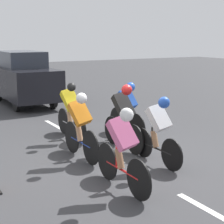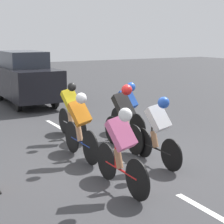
# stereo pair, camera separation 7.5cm
# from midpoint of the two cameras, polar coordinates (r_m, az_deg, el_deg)

# --- Properties ---
(ground_plane) EXTENTS (60.00, 60.00, 0.00)m
(ground_plane) POSITION_cam_midpoint_polar(r_m,az_deg,el_deg) (8.19, 0.38, -6.95)
(ground_plane) COLOR #38383A
(lane_stripe_near) EXTENTS (0.12, 1.40, 0.01)m
(lane_stripe_near) POSITION_cam_midpoint_polar(r_m,az_deg,el_deg) (6.02, 14.77, -14.40)
(lane_stripe_near) COLOR white
(lane_stripe_near) RESTS_ON ground
(lane_stripe_mid) EXTENTS (0.12, 1.40, 0.01)m
(lane_stripe_mid) POSITION_cam_midpoint_polar(r_m,az_deg,el_deg) (8.42, -0.55, -6.42)
(lane_stripe_mid) COLOR white
(lane_stripe_mid) RESTS_ON ground
(lane_stripe_far) EXTENTS (0.12, 1.40, 0.01)m
(lane_stripe_far) POSITION_cam_midpoint_polar(r_m,az_deg,el_deg) (11.23, -8.44, -1.97)
(lane_stripe_far) COLOR white
(lane_stripe_far) RESTS_ON ground
(cyclist_pink) EXTENTS (0.43, 1.72, 1.49)m
(cyclist_pink) POSITION_cam_midpoint_polar(r_m,az_deg,el_deg) (6.26, 1.77, -5.33)
(cyclist_pink) COLOR black
(cyclist_pink) RESTS_ON ground
(cyclist_yellow) EXTENTS (0.43, 1.74, 1.48)m
(cyclist_yellow) POSITION_cam_midpoint_polar(r_m,az_deg,el_deg) (9.53, -6.01, 0.40)
(cyclist_yellow) COLOR black
(cyclist_yellow) RESTS_ON ground
(cyclist_orange) EXTENTS (0.43, 1.67, 1.48)m
(cyclist_orange) POSITION_cam_midpoint_polar(r_m,az_deg,el_deg) (7.89, -4.60, -1.89)
(cyclist_orange) COLOR black
(cyclist_orange) RESTS_ON ground
(cyclist_black) EXTENTS (0.42, 1.69, 1.56)m
(cyclist_black) POSITION_cam_midpoint_polar(r_m,az_deg,el_deg) (8.52, 2.03, -0.46)
(cyclist_black) COLOR black
(cyclist_black) RESTS_ON ground
(cyclist_white) EXTENTS (0.41, 1.63, 1.45)m
(cyclist_white) POSITION_cam_midpoint_polar(r_m,az_deg,el_deg) (7.58, 7.31, -2.49)
(cyclist_white) COLOR black
(cyclist_white) RESTS_ON ground
(cyclist_blue) EXTENTS (0.42, 1.69, 1.48)m
(cyclist_blue) POSITION_cam_midpoint_polar(r_m,az_deg,el_deg) (9.58, 2.65, 0.54)
(cyclist_blue) COLOR black
(cyclist_blue) RESTS_ON ground
(support_car) EXTENTS (1.70, 4.25, 2.03)m
(support_car) POSITION_cam_midpoint_polar(r_m,az_deg,el_deg) (14.85, -13.02, 5.13)
(support_car) COLOR black
(support_car) RESTS_ON ground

